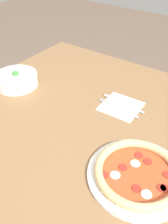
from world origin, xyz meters
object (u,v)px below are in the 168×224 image
fork (119,109)px  knife (125,104)px  bowl (16,79)px  pizza (137,173)px

fork → knife: size_ratio=0.94×
bowl → knife: (0.15, -0.50, -0.03)m
bowl → fork: bowl is taller
fork → knife: same height
knife → bowl: bearing=23.1°
pizza → knife: (0.31, 0.20, -0.01)m
knife → pizza: bearing=129.8°
pizza → bowl: size_ratio=1.53×
bowl → fork: bearing=-77.6°
fork → bowl: bearing=18.7°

